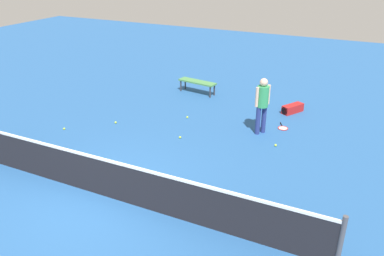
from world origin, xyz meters
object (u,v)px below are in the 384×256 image
object	(u,v)px
player_near_side	(262,101)
tennis_racket_near_player	(283,128)
tennis_ball_near_player	(116,164)
tennis_ball_stray_left	(187,117)
tennis_ball_baseline	(64,129)
tennis_ball_by_net	(116,122)
tennis_ball_midcourt	(180,137)
equipment_bag	(292,109)
courtside_bench	(197,83)
tennis_ball_stray_right	(276,145)

from	to	relation	value
player_near_side	tennis_racket_near_player	distance (m)	1.30
player_near_side	tennis_racket_near_player	xyz separation A→B (m)	(-0.54, -0.64, -1.00)
tennis_ball_near_player	tennis_ball_stray_left	size ratio (longest dim) A/B	1.00
tennis_ball_near_player	tennis_ball_baseline	world-z (taller)	same
tennis_ball_near_player	tennis_ball_stray_left	world-z (taller)	same
tennis_ball_near_player	tennis_ball_by_net	bearing A→B (deg)	-54.07
tennis_ball_midcourt	player_near_side	bearing A→B (deg)	-145.44
tennis_ball_by_net	equipment_bag	size ratio (longest dim) A/B	0.08
tennis_racket_near_player	tennis_ball_midcourt	xyz separation A→B (m)	(2.53, 2.00, 0.02)
tennis_ball_by_net	tennis_racket_near_player	bearing A→B (deg)	-158.32
tennis_ball_near_player	courtside_bench	distance (m)	5.94
tennis_ball_near_player	tennis_ball_stray_right	xyz separation A→B (m)	(-3.39, -2.81, 0.00)
tennis_ball_by_net	courtside_bench	world-z (taller)	courtside_bench
tennis_racket_near_player	tennis_ball_baseline	bearing A→B (deg)	26.63
tennis_ball_by_net	courtside_bench	distance (m)	3.92
equipment_bag	tennis_ball_midcourt	bearing A→B (deg)	53.69
tennis_ball_baseline	equipment_bag	xyz separation A→B (m)	(-5.95, -4.39, 0.11)
tennis_ball_by_net	tennis_ball_stray_right	bearing A→B (deg)	-172.68
tennis_ball_stray_left	equipment_bag	xyz separation A→B (m)	(-2.96, -1.95, 0.11)
tennis_ball_by_net	tennis_ball_stray_left	size ratio (longest dim) A/B	1.00
player_near_side	tennis_ball_midcourt	world-z (taller)	player_near_side
tennis_ball_stray_left	tennis_ball_near_player	bearing A→B (deg)	85.37
player_near_side	tennis_ball_stray_left	size ratio (longest dim) A/B	25.76
player_near_side	tennis_ball_near_player	size ratio (longest dim) A/B	25.76
tennis_racket_near_player	tennis_ball_midcourt	distance (m)	3.22
tennis_ball_by_net	tennis_ball_midcourt	world-z (taller)	same
player_near_side	tennis_ball_baseline	bearing A→B (deg)	23.49
tennis_ball_near_player	tennis_ball_by_net	xyz separation A→B (m)	(1.57, -2.17, 0.00)
tennis_ball_by_net	courtside_bench	size ratio (longest dim) A/B	0.04
player_near_side	tennis_ball_stray_right	xyz separation A→B (m)	(-0.65, 0.66, -0.98)
tennis_ball_near_player	tennis_ball_baseline	distance (m)	2.92
tennis_ball_near_player	courtside_bench	xyz separation A→B (m)	(0.46, -5.91, 0.38)
tennis_ball_near_player	tennis_ball_stray_left	distance (m)	3.54
player_near_side	tennis_ball_midcourt	size ratio (longest dim) A/B	25.76
courtside_bench	equipment_bag	bearing A→B (deg)	173.43
tennis_ball_near_player	tennis_ball_stray_right	bearing A→B (deg)	-140.38
tennis_ball_baseline	tennis_racket_near_player	bearing A→B (deg)	-153.37
tennis_ball_by_net	tennis_ball_stray_left	bearing A→B (deg)	-143.77
tennis_racket_near_player	courtside_bench	bearing A→B (deg)	-25.81
tennis_ball_by_net	player_near_side	bearing A→B (deg)	-163.29
player_near_side	tennis_racket_near_player	bearing A→B (deg)	-130.43
tennis_ball_stray_right	tennis_ball_stray_left	bearing A→B (deg)	-13.13
tennis_ball_midcourt	tennis_ball_baseline	distance (m)	3.61
tennis_ball_stray_left	courtside_bench	bearing A→B (deg)	-72.56
tennis_ball_by_net	tennis_ball_near_player	bearing A→B (deg)	125.93
player_near_side	tennis_ball_baseline	xyz separation A→B (m)	(5.45, 2.37, -0.98)
tennis_ball_stray_left	tennis_ball_by_net	bearing A→B (deg)	36.23
tennis_ball_baseline	tennis_ball_stray_left	world-z (taller)	same
player_near_side	tennis_ball_midcourt	xyz separation A→B (m)	(1.98, 1.37, -0.98)
tennis_ball_by_net	tennis_ball_midcourt	xyz separation A→B (m)	(-2.33, 0.07, 0.00)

